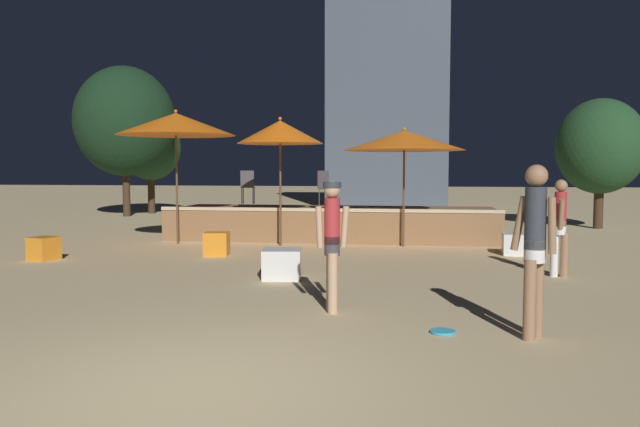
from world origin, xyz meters
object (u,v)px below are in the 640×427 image
object	(u,v)px
cube_seat_3	(217,244)
background_tree_0	(600,147)
cube_seat_1	(44,248)
background_tree_2	(125,122)
patio_umbrella_2	(176,124)
patio_umbrella_0	(404,141)
cube_seat_2	(282,264)
frisbee_disc	(443,332)
background_tree_1	(151,148)
patio_umbrella_1	(280,132)
person_1	(560,225)
person_2	(332,240)
cube_seat_0	(517,244)
person_0	(535,242)
bistro_chair_1	(325,185)
bistro_chair_0	(248,184)

from	to	relation	value
cube_seat_3	background_tree_0	world-z (taller)	background_tree_0
cube_seat_1	background_tree_2	distance (m)	12.06
patio_umbrella_2	cube_seat_3	size ratio (longest dim) A/B	5.87
patio_umbrella_2	cube_seat_1	bearing A→B (deg)	-118.92
patio_umbrella_0	cube_seat_1	xyz separation A→B (m)	(-7.02, -3.26, -2.23)
cube_seat_2	cube_seat_3	xyz separation A→B (m)	(-1.93, 2.47, 0.00)
patio_umbrella_2	frisbee_disc	distance (m)	9.91
frisbee_disc	background_tree_2	world-z (taller)	background_tree_2
cube_seat_2	frisbee_disc	distance (m)	3.98
background_tree_2	background_tree_1	bearing A→B (deg)	81.12
patio_umbrella_1	person_1	size ratio (longest dim) A/B	1.85
cube_seat_3	person_1	xyz separation A→B (m)	(6.49, -1.60, 0.62)
patio_umbrella_0	patio_umbrella_1	size ratio (longest dim) A/B	0.93
background_tree_0	background_tree_1	size ratio (longest dim) A/B	0.98
person_2	frisbee_disc	size ratio (longest dim) A/B	5.99
patio_umbrella_2	frisbee_disc	size ratio (longest dim) A/B	11.67
cube_seat_3	background_tree_0	distance (m)	12.34
cube_seat_3	background_tree_0	size ratio (longest dim) A/B	0.14
frisbee_disc	cube_seat_3	bearing A→B (deg)	128.41
cube_seat_0	background_tree_2	distance (m)	16.07
cube_seat_3	person_0	xyz separation A→B (m)	(5.35, -5.64, 0.79)
person_1	background_tree_2	bearing A→B (deg)	-33.57
cube_seat_0	cube_seat_1	bearing A→B (deg)	-166.73
bistro_chair_1	cube_seat_0	bearing A→B (deg)	-74.40
background_tree_1	frisbee_disc	bearing A→B (deg)	-57.33
patio_umbrella_2	cube_seat_0	xyz separation A→B (m)	(7.79, -0.72, -2.64)
patio_umbrella_2	bistro_chair_1	xyz separation A→B (m)	(3.42, 1.25, -1.46)
bistro_chair_0	background_tree_0	distance (m)	10.65
cube_seat_0	person_0	size ratio (longest dim) A/B	0.33
cube_seat_0	cube_seat_3	world-z (taller)	cube_seat_3
person_1	cube_seat_1	bearing A→B (deg)	4.47
patio_umbrella_2	cube_seat_3	world-z (taller)	patio_umbrella_2
cube_seat_0	person_2	bearing A→B (deg)	-118.46
cube_seat_2	patio_umbrella_2	bearing A→B (deg)	129.38
background_tree_1	bistro_chair_1	bearing A→B (deg)	-45.31
cube_seat_1	cube_seat_2	world-z (taller)	cube_seat_2
patio_umbrella_1	background_tree_1	xyz separation A→B (m)	(-7.51, 9.69, 0.00)
patio_umbrella_2	person_0	xyz separation A→B (m)	(6.93, -7.44, -1.84)
bistro_chair_0	frisbee_disc	distance (m)	10.67
cube_seat_0	frisbee_disc	world-z (taller)	cube_seat_0
patio_umbrella_0	person_2	distance (m)	7.05
person_2	background_tree_2	world-z (taller)	background_tree_2
cube_seat_1	person_2	bearing A→B (deg)	-29.75
cube_seat_1	cube_seat_3	xyz separation A→B (m)	(3.20, 1.14, 0.02)
person_1	background_tree_0	world-z (taller)	background_tree_0
patio_umbrella_0	bistro_chair_1	world-z (taller)	patio_umbrella_0
patio_umbrella_1	cube_seat_2	size ratio (longest dim) A/B	4.27
cube_seat_1	background_tree_0	size ratio (longest dim) A/B	0.15
cube_seat_2	bistro_chair_1	xyz separation A→B (m)	(-0.09, 5.52, 1.16)
patio_umbrella_1	background_tree_2	distance (m)	11.20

